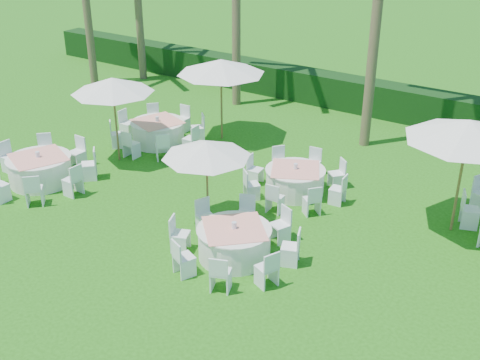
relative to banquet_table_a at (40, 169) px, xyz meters
The scene contains 10 objects.
ground 6.41m from the banquet_table_a, 10.46° to the right, with size 120.00×120.00×0.00m, color #1F5D0F.
hedge 12.53m from the banquet_table_a, 59.86° to the left, with size 34.00×1.00×1.20m, color black.
banquet_table_a is the anchor object (origin of this frame).
banquet_table_b 6.78m from the banquet_table_a, ahead, with size 2.91×2.91×0.91m.
banquet_table_d 4.20m from the banquet_table_a, 78.29° to the left, with size 3.08×3.08×0.94m.
banquet_table_e 7.25m from the banquet_table_a, 28.88° to the left, with size 2.90×2.90×0.88m.
umbrella_a 3.20m from the banquet_table_a, 73.56° to the left, with size 2.46×2.46×2.63m.
umbrella_b 5.70m from the banquet_table_a, ahead, with size 2.16×2.16×2.25m.
umbrella_c 6.45m from the banquet_table_a, 67.67° to the left, with size 2.87×2.87×2.71m.
umbrella_d 11.48m from the banquet_table_a, 20.39° to the left, with size 2.92×2.92×2.89m.
Camera 1 is at (7.12, -8.50, 7.65)m, focal length 45.00 mm.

